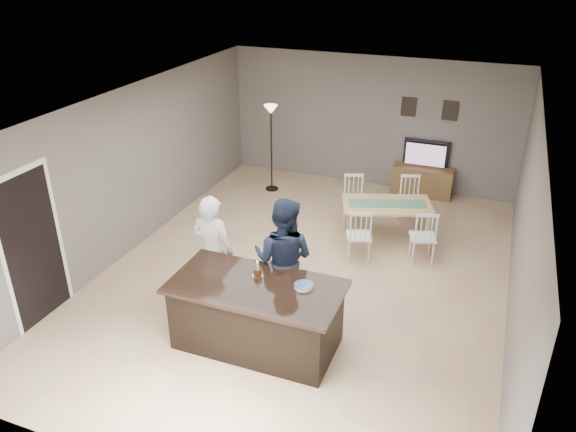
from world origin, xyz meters
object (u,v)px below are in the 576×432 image
at_px(television, 426,154).
at_px(man, 283,259).
at_px(dining_table, 387,210).
at_px(floor_lamp, 271,125).
at_px(woman, 213,251).
at_px(birthday_cake, 258,272).
at_px(kitchen_island, 257,315).
at_px(tv_console, 422,181).
at_px(plate_stack, 304,286).

height_order(television, man, man).
distance_m(dining_table, floor_lamp, 3.13).
xyz_separation_m(woman, floor_lamp, (-0.83, 4.07, 0.56)).
height_order(birthday_cake, dining_table, birthday_cake).
relative_size(birthday_cake, dining_table, 0.11).
xyz_separation_m(man, dining_table, (0.84, 2.64, -0.30)).
bearing_deg(floor_lamp, birthday_cake, -69.25).
relative_size(television, woman, 0.55).
bearing_deg(kitchen_island, birthday_cake, 108.37).
bearing_deg(kitchen_island, dining_table, 74.70).
height_order(tv_console, birthday_cake, birthday_cake).
height_order(woman, birthday_cake, woman).
relative_size(woman, man, 0.95).
xyz_separation_m(kitchen_island, birthday_cake, (-0.07, 0.20, 0.50)).
bearing_deg(man, kitchen_island, 82.90).
bearing_deg(plate_stack, man, 131.14).
relative_size(woman, birthday_cake, 7.77).
xyz_separation_m(birthday_cake, dining_table, (0.99, 3.16, -0.37)).
relative_size(woman, plate_stack, 6.95).
xyz_separation_m(television, woman, (-2.15, -4.99, -0.03)).
xyz_separation_m(tv_console, woman, (-2.15, -4.92, 0.54)).
distance_m(tv_console, birthday_cake, 5.55).
xyz_separation_m(birthday_cake, floor_lamp, (-1.71, 4.51, 0.45)).
bearing_deg(man, birthday_cake, 73.54).
bearing_deg(birthday_cake, tv_console, 76.71).
bearing_deg(tv_console, woman, -113.59).
bearing_deg(television, floor_lamp, 17.25).
relative_size(television, birthday_cake, 4.24).
relative_size(man, floor_lamp, 0.98).
bearing_deg(tv_console, floor_lamp, -163.99).
bearing_deg(woman, kitchen_island, 144.51).
distance_m(television, woman, 5.44).
bearing_deg(dining_table, floor_lamp, 134.22).
relative_size(television, man, 0.52).
xyz_separation_m(kitchen_island, woman, (-0.95, 0.65, 0.38)).
distance_m(tv_console, dining_table, 2.24).
relative_size(kitchen_island, tv_console, 1.79).
bearing_deg(floor_lamp, plate_stack, -62.77).
bearing_deg(birthday_cake, kitchen_island, -71.63).
relative_size(man, dining_table, 0.86).
bearing_deg(woman, birthday_cake, 152.05).
distance_m(kitchen_island, floor_lamp, 5.13).
bearing_deg(kitchen_island, television, 77.99).
relative_size(kitchen_island, birthday_cake, 9.98).
bearing_deg(kitchen_island, floor_lamp, 110.64).
height_order(tv_console, plate_stack, plate_stack).
height_order(plate_stack, dining_table, plate_stack).
bearing_deg(television, dining_table, 83.00).
xyz_separation_m(tv_console, floor_lamp, (-2.98, -0.85, 1.10)).
height_order(television, woman, woman).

